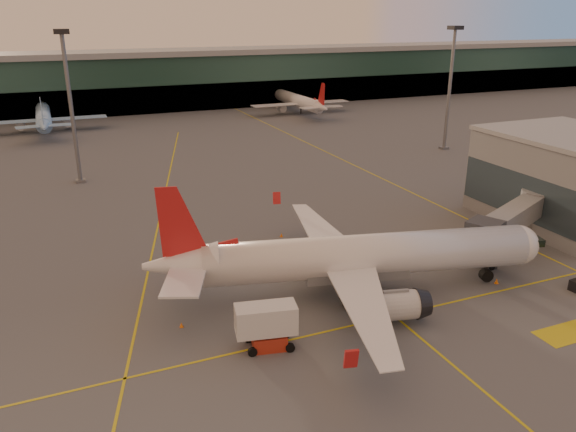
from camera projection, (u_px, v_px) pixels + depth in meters
name	position (u px, v px, depth m)	size (l,w,h in m)	color
ground	(377.00, 354.00, 48.79)	(600.00, 600.00, 0.00)	#4C4F54
taxi_markings	(180.00, 210.00, 84.60)	(100.12, 173.00, 0.01)	gold
terminal	(130.00, 81.00, 168.54)	(400.00, 20.00, 17.60)	#19382D
gate_building	(572.00, 179.00, 77.60)	(18.40, 22.40, 12.60)	slate
mast_west_near	(70.00, 97.00, 93.51)	(2.40, 2.40, 25.60)	slate
mast_east_near	(451.00, 80.00, 117.64)	(2.40, 2.40, 25.60)	slate
main_airplane	(354.00, 258.00, 57.95)	(41.49, 37.78, 12.67)	white
jet_bridge	(517.00, 218.00, 68.96)	(18.83, 10.74, 6.15)	slate
catering_truck	(267.00, 324.00, 48.97)	(5.70, 3.37, 4.15)	#A62817
cone_nose	(496.00, 260.00, 66.60)	(0.46, 0.46, 0.59)	orange
cone_tail	(181.00, 325.00, 52.90)	(0.38, 0.38, 0.48)	orange
cone_wing_left	(281.00, 235.00, 74.33)	(0.40, 0.40, 0.50)	orange
cone_fwd	(497.00, 281.00, 61.45)	(0.45, 0.45, 0.57)	orange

